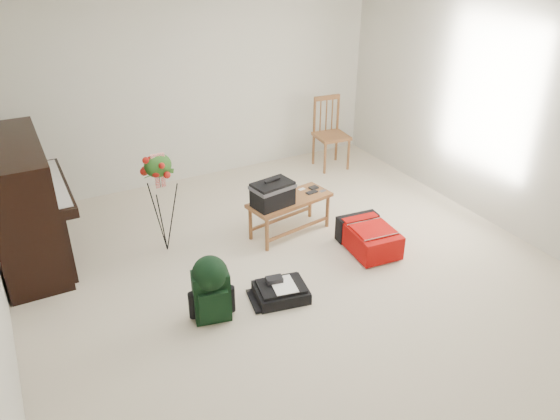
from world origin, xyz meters
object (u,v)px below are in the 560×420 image
flower_stand (162,203)px  black_duffel (281,291)px  red_suitcase (366,235)px  green_backpack (211,286)px  bench (277,195)px  dining_chair (330,134)px  piano (24,206)px

flower_stand → black_duffel: bearing=-63.3°
red_suitcase → green_backpack: (-1.85, -0.32, 0.19)m
green_backpack → red_suitcase: bearing=21.9°
black_duffel → green_backpack: (-0.65, 0.02, 0.27)m
green_backpack → bench: bearing=52.6°
bench → black_duffel: (-0.47, -0.99, -0.43)m
black_duffel → flower_stand: flower_stand is taller
black_duffel → red_suitcase: bearing=26.5°
bench → flower_stand: bearing=155.6°
dining_chair → red_suitcase: bearing=-106.7°
bench → piano: bearing=152.6°
piano → black_duffel: size_ratio=2.86×
piano → flower_stand: size_ratio=1.35×
bench → dining_chair: 2.07m
piano → red_suitcase: size_ratio=2.18×
dining_chair → black_duffel: size_ratio=1.84×
piano → bench: bearing=-17.7°
red_suitcase → piano: bearing=160.9°
dining_chair → red_suitcase: size_ratio=1.40×
red_suitcase → black_duffel: red_suitcase is taller
red_suitcase → dining_chair: bearing=73.1°
dining_chair → flower_stand: bearing=-152.7°
piano → green_backpack: (1.25, -1.72, -0.26)m
piano → bench: 2.49m
dining_chair → red_suitcase: dining_chair is taller
bench → flower_stand: size_ratio=0.88×
green_backpack → black_duffel: bearing=10.1°
black_duffel → flower_stand: 1.52m
green_backpack → flower_stand: (-0.01, 1.27, 0.20)m
black_duffel → green_backpack: green_backpack is taller
dining_chair → bench: bearing=-132.8°
bench → red_suitcase: bearing=-51.6°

